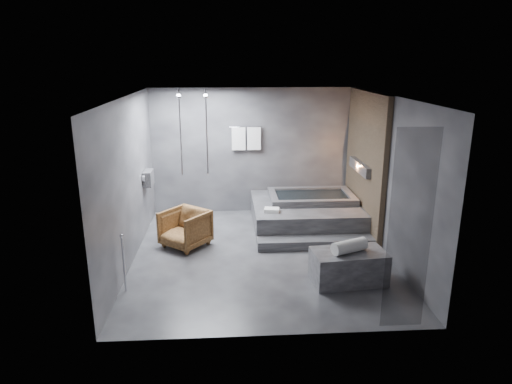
{
  "coord_description": "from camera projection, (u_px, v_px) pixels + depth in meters",
  "views": [
    {
      "loc": [
        -0.57,
        -7.55,
        3.41
      ],
      "look_at": [
        -0.07,
        0.3,
        1.09
      ],
      "focal_mm": 32.0,
      "sensor_mm": 36.0,
      "label": 1
    }
  ],
  "objects": [
    {
      "name": "tub_deck",
      "position": [
        305.0,
        214.0,
        9.61
      ],
      "size": [
        2.2,
        2.0,
        0.5
      ],
      "primitive_type": "cube",
      "color": "#2D2D2F",
      "rests_on": "ground"
    },
    {
      "name": "concrete_bench",
      "position": [
        348.0,
        267.0,
        7.17
      ],
      "size": [
        1.19,
        0.74,
        0.51
      ],
      "primitive_type": "cube",
      "rotation": [
        0.0,
        0.0,
        0.1
      ],
      "color": "#353538",
      "rests_on": "ground"
    },
    {
      "name": "rolled_towel",
      "position": [
        349.0,
        246.0,
        7.04
      ],
      "size": [
        0.6,
        0.41,
        0.21
      ],
      "primitive_type": "cylinder",
      "rotation": [
        0.0,
        1.57,
        0.4
      ],
      "color": "white",
      "rests_on": "concrete_bench"
    },
    {
      "name": "driftwood_chair",
      "position": [
        185.0,
        228.0,
        8.51
      ],
      "size": [
        1.07,
        1.07,
        0.7
      ],
      "primitive_type": "imported",
      "rotation": [
        0.0,
        0.0,
        -0.68
      ],
      "color": "#402510",
      "rests_on": "ground"
    },
    {
      "name": "tub_step",
      "position": [
        316.0,
        243.0,
        8.53
      ],
      "size": [
        2.2,
        0.36,
        0.18
      ],
      "primitive_type": "cube",
      "color": "#2D2D2F",
      "rests_on": "ground"
    },
    {
      "name": "deck_towel",
      "position": [
        272.0,
        210.0,
        8.95
      ],
      "size": [
        0.32,
        0.26,
        0.08
      ],
      "primitive_type": "cube",
      "rotation": [
        0.0,
        0.0,
        -0.18
      ],
      "color": "white",
      "rests_on": "tub_deck"
    },
    {
      "name": "room",
      "position": [
        283.0,
        158.0,
        8.0
      ],
      "size": [
        5.0,
        5.04,
        2.82
      ],
      "color": "#28282B",
      "rests_on": "ground"
    }
  ]
}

